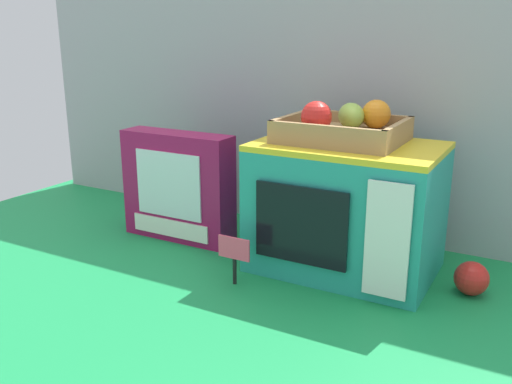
# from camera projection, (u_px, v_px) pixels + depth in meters

# --- Properties ---
(ground_plane) EXTENTS (1.70, 1.70, 0.00)m
(ground_plane) POSITION_uv_depth(u_px,v_px,m) (258.00, 249.00, 1.30)
(ground_plane) COLOR #198C47
(ground_plane) RESTS_ON ground
(display_back_panel) EXTENTS (1.61, 0.03, 0.69)m
(display_back_panel) POSITION_uv_depth(u_px,v_px,m) (301.00, 90.00, 1.39)
(display_back_panel) COLOR #A0A3A8
(display_back_panel) RESTS_ON ground
(toy_microwave) EXTENTS (0.37, 0.26, 0.27)m
(toy_microwave) POSITION_uv_depth(u_px,v_px,m) (345.00, 208.00, 1.16)
(toy_microwave) COLOR teal
(toy_microwave) RESTS_ON ground
(food_groups_crate) EXTENTS (0.24, 0.20, 0.09)m
(food_groups_crate) POSITION_uv_depth(u_px,v_px,m) (344.00, 127.00, 1.15)
(food_groups_crate) COLOR #A37F51
(food_groups_crate) RESTS_ON toy_microwave
(cookie_set_box) EXTENTS (0.28, 0.08, 0.26)m
(cookie_set_box) POSITION_uv_depth(u_px,v_px,m) (178.00, 187.00, 1.34)
(cookie_set_box) COLOR #99144C
(cookie_set_box) RESTS_ON ground
(price_sign) EXTENTS (0.07, 0.01, 0.10)m
(price_sign) POSITION_uv_depth(u_px,v_px,m) (234.00, 253.00, 1.11)
(price_sign) COLOR black
(price_sign) RESTS_ON ground
(loose_toy_apple) EXTENTS (0.07, 0.07, 0.07)m
(loose_toy_apple) POSITION_uv_depth(u_px,v_px,m) (472.00, 278.00, 1.08)
(loose_toy_apple) COLOR red
(loose_toy_apple) RESTS_ON ground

